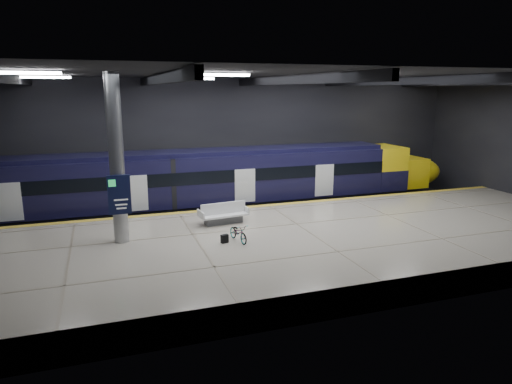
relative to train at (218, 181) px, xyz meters
name	(u,v)px	position (x,y,z in m)	size (l,w,h in m)	color
ground	(289,239)	(2.20, -5.50, -2.06)	(30.00, 30.00, 0.00)	black
room_shell	(290,124)	(2.20, -5.49, 3.66)	(30.10, 16.10, 8.05)	black
platform	(311,245)	(2.20, -8.00, -1.51)	(30.00, 11.00, 1.10)	#B3A797
safety_strip	(270,205)	(2.20, -2.75, -0.95)	(30.00, 0.40, 0.01)	yellow
rails	(254,211)	(2.20, 0.00, -1.98)	(30.00, 1.52, 0.16)	gray
train	(218,181)	(0.00, 0.00, 0.00)	(29.40, 2.84, 3.79)	black
bench	(223,216)	(-1.09, -5.29, -0.60)	(2.40, 1.21, 1.02)	#595B60
bicycle	(238,233)	(-1.17, -8.05, -0.58)	(0.50, 1.44, 0.76)	#99999E
pannier_bag	(225,239)	(-1.77, -8.05, -0.78)	(0.30, 0.18, 0.35)	black
info_column	(117,162)	(-5.80, -6.52, 2.40)	(0.90, 0.78, 6.90)	#9EA0A5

